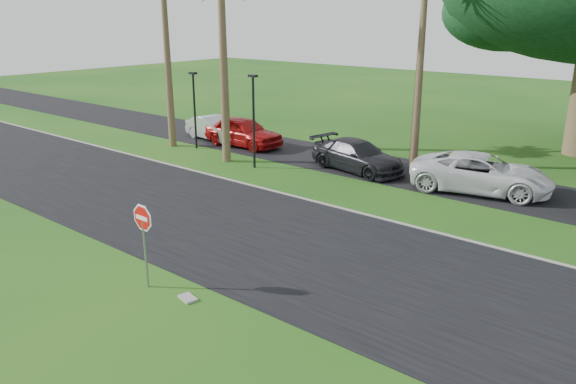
{
  "coord_description": "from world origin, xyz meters",
  "views": [
    {
      "loc": [
        12.78,
        -11.61,
        7.46
      ],
      "look_at": [
        1.5,
        2.07,
        1.8
      ],
      "focal_mm": 35.0,
      "sensor_mm": 36.0,
      "label": 1
    }
  ],
  "objects_px": {
    "car_red": "(243,132)",
    "car_minivan": "(481,174)",
    "car_dark": "(357,156)",
    "car_silver": "(214,129)",
    "stop_sign_near": "(143,229)"
  },
  "relations": [
    {
      "from": "car_minivan",
      "to": "stop_sign_near",
      "type": "bearing_deg",
      "value": 151.73
    },
    {
      "from": "car_dark",
      "to": "car_red",
      "type": "bearing_deg",
      "value": 97.62
    },
    {
      "from": "stop_sign_near",
      "to": "car_minivan",
      "type": "bearing_deg",
      "value": 75.35
    },
    {
      "from": "car_red",
      "to": "car_minivan",
      "type": "distance_m",
      "value": 14.11
    },
    {
      "from": "car_silver",
      "to": "car_red",
      "type": "height_order",
      "value": "car_red"
    },
    {
      "from": "car_red",
      "to": "car_dark",
      "type": "bearing_deg",
      "value": -92.47
    },
    {
      "from": "car_dark",
      "to": "car_silver",
      "type": "bearing_deg",
      "value": 98.04
    },
    {
      "from": "car_silver",
      "to": "car_minivan",
      "type": "xyz_separation_m",
      "value": [
        16.59,
        0.16,
        0.11
      ]
    },
    {
      "from": "car_dark",
      "to": "car_minivan",
      "type": "relative_size",
      "value": 0.86
    },
    {
      "from": "car_silver",
      "to": "car_dark",
      "type": "xyz_separation_m",
      "value": [
        10.56,
        -0.35,
        0.03
      ]
    },
    {
      "from": "car_red",
      "to": "car_minivan",
      "type": "xyz_separation_m",
      "value": [
        14.11,
        0.18,
        -0.02
      ]
    },
    {
      "from": "stop_sign_near",
      "to": "car_red",
      "type": "bearing_deg",
      "value": 125.03
    },
    {
      "from": "stop_sign_near",
      "to": "car_dark",
      "type": "bearing_deg",
      "value": 98.61
    },
    {
      "from": "car_silver",
      "to": "car_red",
      "type": "bearing_deg",
      "value": -81.47
    },
    {
      "from": "car_red",
      "to": "car_silver",
      "type": "bearing_deg",
      "value": 89.31
    }
  ]
}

